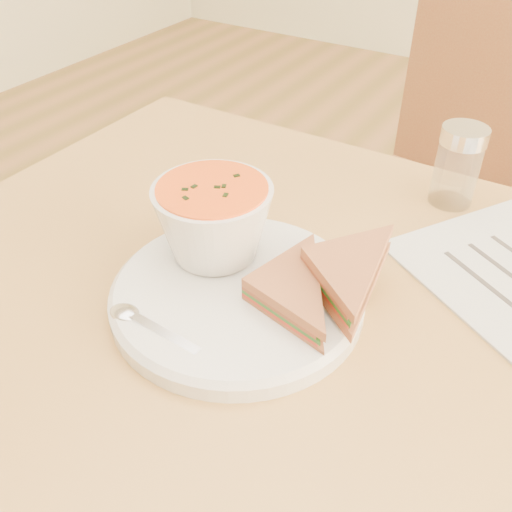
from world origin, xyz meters
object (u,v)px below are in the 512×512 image
Objects in this scene: dining_table at (312,510)px; chair_far at (444,219)px; plate at (237,296)px; soup_bowl at (214,224)px; condiment_shaker at (457,166)px.

chair_far reaches higher than dining_table.
plate is at bearing 93.17° from chair_far.
soup_bowl is (-0.05, 0.03, 0.05)m from plate.
soup_bowl is 0.32m from condiment_shaker.
soup_bowl is at bearing -179.66° from dining_table.
dining_table is at bearing 0.34° from soup_bowl.
chair_far is at bearing 92.90° from dining_table.
chair_far is 0.48m from condiment_shaker.
soup_bowl is 1.21× the size of condiment_shaker.
plate is 2.52× the size of condiment_shaker.
condiment_shaker is (0.13, 0.31, 0.04)m from plate.
condiment_shaker is at bearing 67.48° from plate.
chair_far is at bearing 80.07° from soup_bowl.
plate is (-0.09, -0.03, 0.38)m from dining_table.
dining_table is 0.40m from plate.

